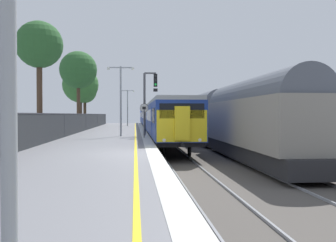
% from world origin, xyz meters
% --- Properties ---
extents(ground, '(17.40, 110.00, 1.21)m').
position_xyz_m(ground, '(2.64, 0.00, -0.61)').
color(ground, slate).
extents(commuter_train_at_platform, '(2.83, 59.72, 3.81)m').
position_xyz_m(commuter_train_at_platform, '(2.10, 33.62, 1.27)').
color(commuter_train_at_platform, navy).
rests_on(commuter_train_at_platform, ground).
extents(freight_train_adjacent_track, '(2.60, 28.78, 4.53)m').
position_xyz_m(freight_train_adjacent_track, '(6.10, 11.48, 1.47)').
color(freight_train_adjacent_track, '#232326').
rests_on(freight_train_adjacent_track, ground).
extents(signal_gantry, '(1.10, 0.24, 4.88)m').
position_xyz_m(signal_gantry, '(0.63, 13.27, 3.05)').
color(signal_gantry, '#47474C').
rests_on(signal_gantry, ground).
extents(speed_limit_sign, '(0.59, 0.08, 2.38)m').
position_xyz_m(speed_limit_sign, '(0.25, 10.33, 1.53)').
color(speed_limit_sign, '#59595B').
rests_on(speed_limit_sign, ground).
extents(platform_lamp_mid, '(2.00, 0.20, 5.23)m').
position_xyz_m(platform_lamp_mid, '(-1.44, 12.46, 3.11)').
color(platform_lamp_mid, '#93999E').
rests_on(platform_lamp_mid, ground).
extents(platform_lamp_far, '(2.00, 0.20, 5.08)m').
position_xyz_m(platform_lamp_far, '(-1.44, 37.09, 3.03)').
color(platform_lamp_far, '#93999E').
rests_on(platform_lamp_far, ground).
extents(platform_back_fence, '(0.07, 99.00, 1.71)m').
position_xyz_m(platform_back_fence, '(-5.45, -0.00, 0.90)').
color(platform_back_fence, '#282B2D').
rests_on(platform_back_fence, ground).
extents(background_tree_left, '(4.71, 4.71, 7.89)m').
position_xyz_m(background_tree_left, '(-7.52, 34.13, 5.38)').
color(background_tree_left, '#473323').
rests_on(background_tree_left, ground).
extents(background_tree_centre, '(4.11, 4.11, 8.62)m').
position_xyz_m(background_tree_centre, '(-6.54, 26.27, 6.43)').
color(background_tree_centre, '#473323').
rests_on(background_tree_centre, ground).
extents(background_tree_right, '(3.42, 3.42, 6.70)m').
position_xyz_m(background_tree_right, '(-7.61, 38.82, 4.83)').
color(background_tree_right, '#473323').
rests_on(background_tree_right, ground).
extents(background_tree_back, '(3.12, 3.12, 7.86)m').
position_xyz_m(background_tree_back, '(-6.67, 10.00, 6.17)').
color(background_tree_back, '#473323').
rests_on(background_tree_back, ground).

